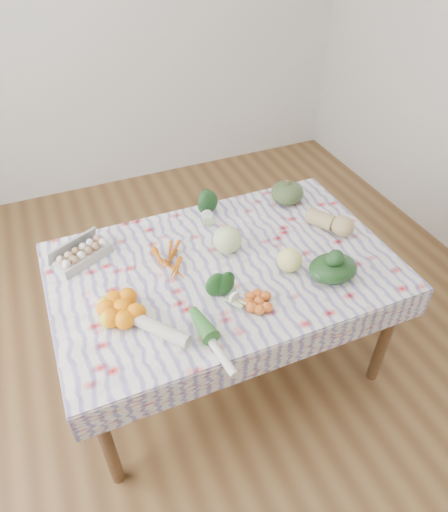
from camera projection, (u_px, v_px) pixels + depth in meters
The scene contains 17 objects.
ground at pixel (224, 359), 2.73m from camera, with size 4.50×4.50×0.00m, color brown.
wall_back at pixel (106, 14), 3.38m from camera, with size 4.00×0.04×2.80m, color silver.
dining_table at pixel (224, 277), 2.29m from camera, with size 1.60×1.00×0.75m.
tablecloth at pixel (224, 266), 2.24m from camera, with size 1.66×1.06×0.01m, color silver.
egg_carton at pixel (83, 256), 2.23m from camera, with size 0.28×0.11×0.07m, color #ABABA5.
carrot_bunch at pixel (168, 263), 2.22m from camera, with size 0.19×0.18×0.04m, color #C95E0D.
kale_bunch at pixel (205, 205), 2.49m from camera, with size 0.16×0.14×0.14m, color #173B18.
kabocha_squash at pixel (287, 193), 2.61m from camera, with size 0.19×0.19×0.12m, color #3F532D.
cabbage at pixel (227, 239), 2.27m from camera, with size 0.14×0.14×0.14m, color #BFD48B.
butternut_squash at pixel (331, 221), 2.41m from camera, with size 0.12×0.25×0.12m, color tan.
orange_cluster at pixel (122, 308), 1.96m from camera, with size 0.27×0.27×0.09m, color orange.
broccoli at pixel (227, 290), 2.03m from camera, with size 0.14×0.14×0.10m, color #184A18.
mandarin_cluster at pixel (259, 301), 2.01m from camera, with size 0.17×0.17×0.05m, color orange.
grapefruit at pixel (289, 260), 2.17m from camera, with size 0.12×0.12×0.12m, color #ECE679.
spinach_bag at pixel (333, 268), 2.14m from camera, with size 0.24×0.19×0.10m, color black.
daikon at pixel (149, 324), 1.91m from camera, with size 0.06×0.06×0.41m, color beige.
leek at pixel (213, 343), 1.85m from camera, with size 0.04×0.04×0.35m, color beige.
Camera 1 is at (-0.65, -1.53, 2.26)m, focal length 32.00 mm.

